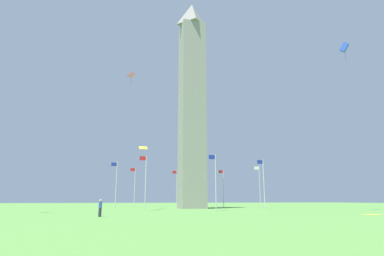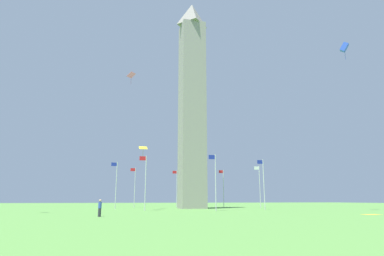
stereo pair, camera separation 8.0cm
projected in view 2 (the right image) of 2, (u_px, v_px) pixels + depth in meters
name	position (u px, v px, depth m)	size (l,w,h in m)	color
ground_plane	(192.00, 209.00, 60.97)	(260.00, 260.00, 0.00)	#548C3D
obelisk_monument	(192.00, 99.00, 65.66)	(4.75, 4.75, 43.15)	gray
flagpole_n	(116.00, 183.00, 58.49)	(1.12, 0.14, 8.41)	silver
flagpole_ne	(145.00, 180.00, 50.03)	(1.12, 0.14, 8.41)	silver
flagpole_e	(215.00, 179.00, 48.56)	(1.12, 0.14, 8.41)	silver
flagpole_se	(263.00, 182.00, 54.93)	(1.12, 0.14, 8.41)	silver
flagpole_s	(259.00, 185.00, 65.42)	(1.12, 0.14, 8.41)	silver
flagpole_sw	(223.00, 186.00, 73.87)	(1.12, 0.14, 8.41)	silver
flagpole_w	(177.00, 187.00, 75.35)	(1.12, 0.14, 8.41)	silver
flagpole_nw	(135.00, 186.00, 68.98)	(1.12, 0.14, 8.41)	silver
person_blue_shirt	(100.00, 208.00, 31.37)	(0.32, 0.32, 1.65)	#2D2D38
kite_yellow_diamond	(143.00, 148.00, 52.81)	(1.34, 1.20, 2.17)	yellow
kite_blue_box	(344.00, 47.00, 53.41)	(1.57, 1.59, 3.04)	blue
kite_pink_diamond	(131.00, 75.00, 59.67)	(1.74, 1.75, 2.22)	pink
picnic_blanket_near_first_person	(372.00, 215.00, 35.99)	(1.80, 1.40, 0.01)	yellow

